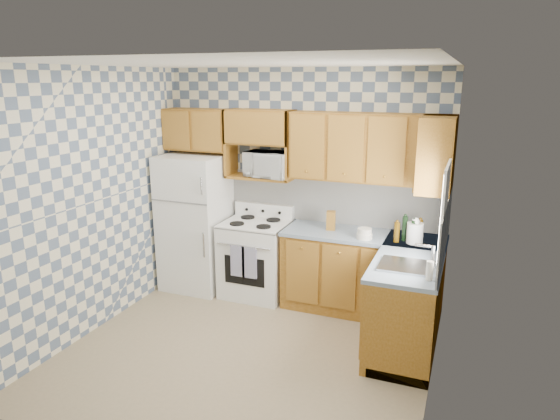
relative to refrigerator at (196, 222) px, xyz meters
The scene contains 30 objects.
floor 1.97m from the refrigerator, 44.43° to the right, with size 3.40×3.40×0.00m, color #807054.
back_wall 1.42m from the refrigerator, 15.35° to the left, with size 3.40×0.02×2.70m, color slate.
right_wall 3.27m from the refrigerator, 22.79° to the right, with size 0.02×3.20×2.70m, color slate.
backsplash_back 1.75m from the refrigerator, 11.47° to the left, with size 2.60×0.01×0.56m, color white.
backsplash_right 3.02m from the refrigerator, ahead, with size 0.01×1.60×0.56m, color white.
refrigerator is the anchor object (origin of this frame).
stove_body 0.89m from the refrigerator, ahead, with size 0.76×0.65×0.90m, color white.
cooktop 0.81m from the refrigerator, ahead, with size 0.76×0.65×0.03m, color silver.
backguard 0.87m from the refrigerator, 20.44° to the left, with size 0.76×0.08×0.17m, color white.
dish_towel_left 0.85m from the refrigerator, 23.58° to the right, with size 0.18×0.03×0.38m, color navy.
dish_towel_right 0.98m from the refrigerator, 20.02° to the right, with size 0.18×0.03×0.38m, color navy.
base_cabinets_back 2.14m from the refrigerator, ahead, with size 1.75×0.60×0.88m, color brown.
base_cabinets_right 2.74m from the refrigerator, ahead, with size 0.60×1.60×0.88m, color brown.
countertop_back 2.10m from the refrigerator, ahead, with size 1.77×0.63×0.04m, color slate.
countertop_right 2.71m from the refrigerator, ahead, with size 0.63×1.60×0.04m, color slate.
upper_cabinets_back 2.34m from the refrigerator, ahead, with size 1.75×0.33×0.74m, color brown.
upper_cabinets_fridge 1.15m from the refrigerator, 94.64° to the left, with size 0.82×0.33×0.50m, color brown.
upper_cabinets_right 2.99m from the refrigerator, ahead, with size 0.33×0.70×0.74m, color brown.
microwave_shelf 1.02m from the refrigerator, 12.94° to the left, with size 0.80×0.33×0.03m, color brown.
microwave 1.21m from the refrigerator, 11.25° to the left, with size 0.54×0.36×0.30m, color white.
sink 2.79m from the refrigerator, 16.65° to the right, with size 0.48×0.40×0.03m, color #B7B7BC.
window 3.13m from the refrigerator, 15.12° to the right, with size 0.02×0.66×0.86m, color white.
bottle_0 2.56m from the refrigerator, ahead, with size 0.06×0.06×0.26m, color black.
bottle_1 2.66m from the refrigerator, ahead, with size 0.06×0.06×0.25m, color black.
bottle_2 2.70m from the refrigerator, ahead, with size 0.06×0.06×0.23m, color #4E3307.
bottle_3 2.49m from the refrigerator, ahead, with size 0.06×0.06×0.21m, color #4E3307.
knife_block 1.73m from the refrigerator, ahead, with size 0.10×0.10×0.21m, color brown.
electric_kettle 2.67m from the refrigerator, ahead, with size 0.17×0.17×0.21m, color white.
food_containers 2.15m from the refrigerator, ahead, with size 0.17×0.17×0.11m, color beige, non-canonical shape.
soap_bottle 3.08m from the refrigerator, 19.84° to the right, with size 0.06×0.06×0.17m, color beige.
Camera 1 is at (1.87, -3.92, 2.58)m, focal length 32.00 mm.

